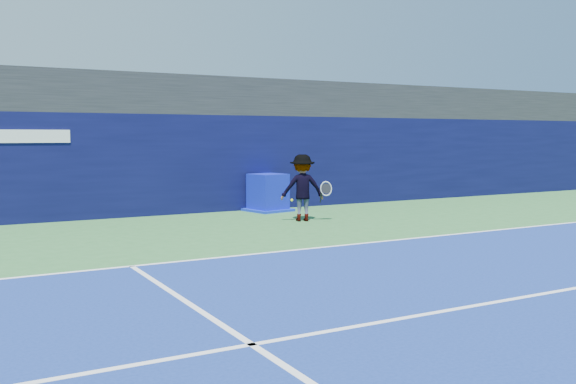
# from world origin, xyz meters

# --- Properties ---
(ground) EXTENTS (80.00, 80.00, 0.00)m
(ground) POSITION_xyz_m (0.00, 0.00, 0.00)
(ground) COLOR #306B33
(ground) RESTS_ON ground
(baseline) EXTENTS (24.00, 0.10, 0.01)m
(baseline) POSITION_xyz_m (0.00, 3.00, 0.01)
(baseline) COLOR white
(baseline) RESTS_ON ground
(service_line) EXTENTS (24.00, 0.10, 0.01)m
(service_line) POSITION_xyz_m (0.00, -2.00, 0.01)
(service_line) COLOR white
(service_line) RESTS_ON ground
(stadium_band) EXTENTS (36.00, 3.00, 1.20)m
(stadium_band) POSITION_xyz_m (0.00, 11.50, 3.60)
(stadium_band) COLOR black
(stadium_band) RESTS_ON back_wall_assembly
(back_wall_assembly) EXTENTS (36.00, 1.03, 3.00)m
(back_wall_assembly) POSITION_xyz_m (-0.00, 10.50, 1.50)
(back_wall_assembly) COLOR #090A33
(back_wall_assembly) RESTS_ON ground
(equipment_cart) EXTENTS (1.44, 1.44, 1.17)m
(equipment_cart) POSITION_xyz_m (1.10, 9.48, 0.53)
(equipment_cart) COLOR #0C14AB
(equipment_cart) RESTS_ON ground
(tennis_player) EXTENTS (1.44, 1.07, 1.85)m
(tennis_player) POSITION_xyz_m (0.87, 6.94, 0.93)
(tennis_player) COLOR silver
(tennis_player) RESTS_ON ground
(tennis_ball) EXTENTS (0.06, 0.06, 0.06)m
(tennis_ball) POSITION_xyz_m (-0.52, 5.06, 0.81)
(tennis_ball) COLOR #CAD517
(tennis_ball) RESTS_ON ground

